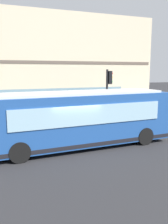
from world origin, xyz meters
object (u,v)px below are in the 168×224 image
Objects in this scene: traffic_light_near_corner at (109,88)px; city_bus_nearside at (82,119)px; newspaper_vending_box at (125,118)px; fire_hydrant at (90,119)px; pedestrian_near_hydrant at (75,109)px.

city_bus_nearside is at bearing 132.82° from traffic_light_near_corner.
fire_hydrant is at bearing 69.98° from newspaper_vending_box.
traffic_light_near_corner reaches higher than pedestrian_near_hydrant.
pedestrian_near_hydrant is at bearing 58.29° from newspaper_vending_box.
pedestrian_near_hydrant is 3.95m from newspaper_vending_box.
traffic_light_near_corner is 3.22m from newspaper_vending_box.
traffic_light_near_corner is 5.57× the size of fire_hydrant.
city_bus_nearside reaches higher than pedestrian_near_hydrant.
pedestrian_near_hydrant is at bearing 25.29° from traffic_light_near_corner.
fire_hydrant is 2.64m from newspaper_vending_box.
city_bus_nearside is 6.30m from newspaper_vending_box.
fire_hydrant is (4.67, -2.47, -1.04)m from city_bus_nearside.
city_bus_nearside reaches higher than fire_hydrant.
traffic_light_near_corner is at bearing -47.18° from city_bus_nearside.
newspaper_vending_box is at bearing -110.02° from fire_hydrant.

